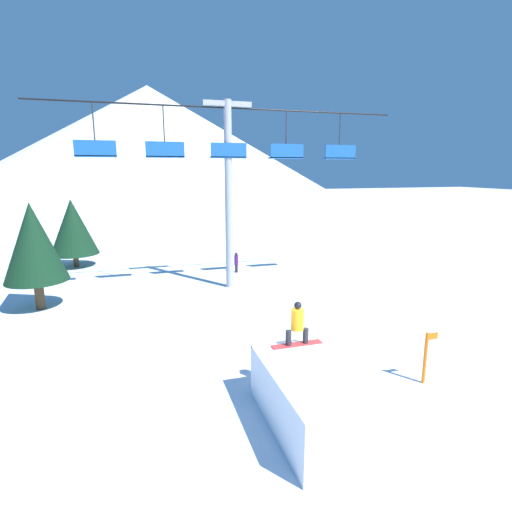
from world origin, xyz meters
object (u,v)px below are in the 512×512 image
object	(u,v)px
snow_ramp	(314,398)
pine_tree_near	(33,243)
snowboarder	(297,324)
trail_marker	(426,356)
distant_skier	(236,262)

from	to	relation	value
snow_ramp	pine_tree_near	bearing A→B (deg)	126.01
snowboarder	trail_marker	world-z (taller)	snowboarder
pine_tree_near	distant_skier	world-z (taller)	pine_tree_near
snowboarder	trail_marker	bearing A→B (deg)	-9.05
pine_tree_near	trail_marker	size ratio (longest dim) A/B	3.06
snow_ramp	snowboarder	size ratio (longest dim) A/B	2.55
pine_tree_near	trail_marker	xyz separation A→B (m)	(12.10, -10.38, -2.19)
trail_marker	snow_ramp	bearing A→B (deg)	-167.68
snowboarder	pine_tree_near	world-z (taller)	pine_tree_near
snow_ramp	trail_marker	bearing A→B (deg)	12.32
pine_tree_near	distant_skier	distance (m)	10.96
snowboarder	trail_marker	distance (m)	4.03
pine_tree_near	distant_skier	bearing A→B (deg)	20.52
snow_ramp	snowboarder	distance (m)	1.98
snow_ramp	distant_skier	size ratio (longest dim) A/B	2.98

